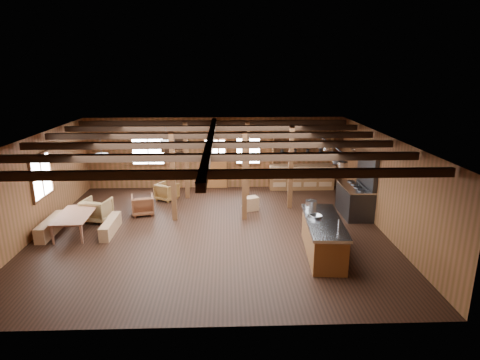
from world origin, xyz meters
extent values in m
cube|color=black|center=(0.00, 0.00, -0.01)|extent=(10.00, 9.00, 0.02)
cube|color=black|center=(0.00, 0.00, 2.81)|extent=(10.00, 9.00, 0.02)
cube|color=brown|center=(-5.01, 0.00, 1.40)|extent=(0.02, 9.00, 2.80)
cube|color=brown|center=(5.01, 0.00, 1.40)|extent=(0.02, 9.00, 2.80)
cube|color=brown|center=(0.00, 4.51, 1.40)|extent=(10.00, 0.02, 2.80)
cube|color=brown|center=(0.00, -4.51, 1.40)|extent=(10.00, 0.02, 2.80)
cube|color=black|center=(0.00, -3.50, 2.68)|extent=(9.80, 0.12, 0.18)
cube|color=black|center=(0.00, -2.00, 2.68)|extent=(9.80, 0.12, 0.18)
cube|color=black|center=(0.00, -0.50, 2.68)|extent=(9.80, 0.12, 0.18)
cube|color=black|center=(0.00, 1.00, 2.68)|extent=(9.80, 0.12, 0.18)
cube|color=black|center=(0.00, 2.50, 2.68)|extent=(9.80, 0.12, 0.18)
cube|color=black|center=(0.00, 3.80, 2.68)|extent=(9.80, 0.12, 0.18)
cube|color=black|center=(0.00, 0.00, 2.68)|extent=(0.18, 8.82, 0.18)
cube|color=#472914|center=(-1.20, 1.00, 1.40)|extent=(0.15, 0.15, 2.80)
cube|color=#472914|center=(-1.00, 3.20, 1.40)|extent=(0.15, 0.15, 2.80)
cube|color=#472914|center=(1.00, 1.00, 1.40)|extent=(0.15, 0.15, 2.80)
cube|color=#472914|center=(1.20, 3.20, 1.40)|extent=(0.15, 0.15, 2.80)
cube|color=#472914|center=(2.60, 2.00, 1.40)|extent=(0.15, 0.15, 2.80)
cube|color=brown|center=(0.00, 4.45, 0.55)|extent=(0.90, 0.06, 1.10)
cube|color=#472914|center=(-0.48, 4.45, 1.05)|extent=(0.06, 0.08, 2.10)
cube|color=#472914|center=(0.48, 4.45, 1.05)|extent=(0.06, 0.08, 2.10)
cube|color=#472914|center=(0.00, 4.45, 2.12)|extent=(1.02, 0.08, 0.06)
cube|color=white|center=(0.00, 4.45, 1.55)|extent=(0.84, 0.02, 0.90)
cube|color=white|center=(-2.60, 4.46, 1.60)|extent=(1.20, 0.02, 1.20)
cube|color=#472914|center=(-2.60, 4.46, 1.60)|extent=(1.32, 0.06, 1.32)
cube|color=white|center=(1.30, 4.46, 1.60)|extent=(0.90, 0.02, 1.20)
cube|color=#472914|center=(1.30, 4.46, 1.60)|extent=(1.02, 0.06, 1.32)
cube|color=white|center=(-4.96, 0.50, 1.60)|extent=(0.02, 1.20, 1.20)
cube|color=#472914|center=(-4.96, 0.50, 1.60)|extent=(0.14, 1.24, 1.32)
cube|color=beige|center=(-1.30, 4.46, 1.80)|extent=(0.50, 0.03, 0.40)
cube|color=black|center=(-1.30, 4.45, 1.80)|extent=(0.55, 0.02, 0.45)
cube|color=beige|center=(-1.90, 4.46, 1.70)|extent=(0.35, 0.03, 0.45)
cube|color=black|center=(-1.90, 4.45, 1.70)|extent=(0.40, 0.02, 0.50)
cube|color=beige|center=(-1.30, 4.46, 1.30)|extent=(0.40, 0.03, 0.30)
cube|color=black|center=(-1.30, 4.45, 1.30)|extent=(0.45, 0.02, 0.35)
cube|color=brown|center=(3.40, 4.20, 0.45)|extent=(2.50, 0.55, 0.90)
cube|color=#956944|center=(3.40, 4.18, 0.93)|extent=(2.55, 0.60, 0.06)
cube|color=brown|center=(3.40, 4.25, 1.40)|extent=(2.30, 0.35, 0.04)
cube|color=brown|center=(3.40, 4.25, 1.75)|extent=(2.30, 0.35, 0.04)
cube|color=brown|center=(3.40, 4.25, 2.10)|extent=(2.30, 0.35, 0.04)
cube|color=brown|center=(2.25, 4.25, 1.75)|extent=(0.04, 0.35, 1.40)
cube|color=brown|center=(4.55, 4.25, 1.75)|extent=(0.04, 0.35, 1.40)
cylinder|color=#2F2F31|center=(-3.00, 0.00, 2.58)|extent=(0.02, 0.02, 0.45)
cone|color=white|center=(-3.00, 0.00, 2.25)|extent=(0.36, 0.36, 0.22)
cylinder|color=#2F2F31|center=(-1.50, 2.00, 2.58)|extent=(0.02, 0.02, 0.45)
cone|color=white|center=(-1.50, 2.00, 2.25)|extent=(0.36, 0.36, 0.22)
cylinder|color=#2F2F31|center=(3.42, 0.30, 2.55)|extent=(0.04, 3.00, 0.04)
cylinder|color=#2F2F31|center=(3.43, -1.05, 2.44)|extent=(0.01, 0.01, 0.22)
cylinder|color=#B7BABE|center=(3.43, -1.05, 2.26)|extent=(0.26, 0.26, 0.14)
cylinder|color=#2F2F31|center=(3.42, -0.60, 2.43)|extent=(0.01, 0.01, 0.24)
cylinder|color=#2F2F31|center=(3.42, -0.60, 2.24)|extent=(0.26, 0.26, 0.14)
cylinder|color=#2F2F31|center=(3.38, -0.15, 2.47)|extent=(0.01, 0.01, 0.15)
cylinder|color=#B7BABE|center=(3.38, -0.15, 2.33)|extent=(0.21, 0.21, 0.14)
cylinder|color=#2F2F31|center=(3.51, 0.30, 2.41)|extent=(0.01, 0.01, 0.27)
cylinder|color=#2F2F31|center=(3.51, 0.30, 2.21)|extent=(0.21, 0.21, 0.14)
cylinder|color=#2F2F31|center=(3.46, 0.75, 2.47)|extent=(0.01, 0.01, 0.16)
cylinder|color=#B7BABE|center=(3.46, 0.75, 2.32)|extent=(0.19, 0.19, 0.14)
cylinder|color=#2F2F31|center=(3.41, 1.20, 2.46)|extent=(0.01, 0.01, 0.18)
cylinder|color=#2F2F31|center=(3.41, 1.20, 2.30)|extent=(0.24, 0.24, 0.14)
cylinder|color=#2F2F31|center=(3.49, 1.65, 2.45)|extent=(0.01, 0.01, 0.19)
cylinder|color=#B7BABE|center=(3.49, 1.65, 2.29)|extent=(0.26, 0.26, 0.14)
cube|color=brown|center=(2.90, -1.57, 0.43)|extent=(0.98, 2.45, 0.86)
cube|color=#B7BABE|center=(2.90, -1.57, 0.90)|extent=(1.06, 2.56, 0.08)
cylinder|color=#2F2F31|center=(2.90, -2.17, 0.90)|extent=(0.44, 0.44, 0.06)
cylinder|color=#B7BABE|center=(3.10, -2.17, 1.05)|extent=(0.03, 0.03, 0.30)
cube|color=#956944|center=(1.26, 1.80, 0.23)|extent=(0.61, 0.52, 0.46)
cube|color=#2F2F31|center=(4.60, 1.23, 0.47)|extent=(0.84, 1.57, 0.94)
cube|color=#B7BABE|center=(4.60, 1.23, 0.96)|extent=(0.86, 1.59, 0.04)
cube|color=#2F2F31|center=(4.92, 1.23, 1.51)|extent=(0.12, 1.57, 1.04)
cube|color=#B7BABE|center=(4.80, 1.23, 2.04)|extent=(0.40, 1.67, 0.05)
imported|color=#8F5A41|center=(-3.90, 0.02, 0.29)|extent=(1.01, 1.71, 0.59)
cube|color=#956944|center=(-4.65, 0.02, 0.22)|extent=(0.30, 1.59, 0.44)
cube|color=#956944|center=(-2.94, 0.02, 0.20)|extent=(0.27, 1.46, 0.40)
imported|color=brown|center=(-2.30, 1.52, 0.32)|extent=(0.83, 0.85, 0.65)
imported|color=brown|center=(-1.72, 2.99, 0.31)|extent=(0.93, 0.94, 0.63)
imported|color=olive|center=(-3.62, 1.00, 0.36)|extent=(0.92, 0.93, 0.72)
cylinder|color=#B7BABE|center=(2.77, -0.58, 1.03)|extent=(0.31, 0.31, 0.18)
imported|color=silver|center=(2.73, -1.40, 0.98)|extent=(0.37, 0.37, 0.07)
camera|label=1|loc=(0.45, -10.95, 4.67)|focal=30.00mm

